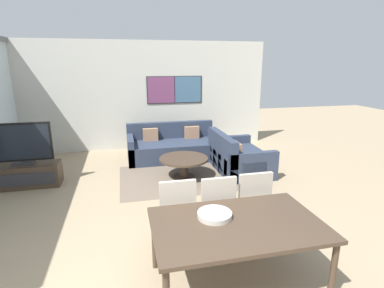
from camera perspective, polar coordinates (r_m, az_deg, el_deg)
name	(u,v)px	position (r m, az deg, el deg)	size (l,w,h in m)	color
wall_back	(140,96)	(8.03, -9.95, 8.99)	(6.87, 0.09, 2.80)	silver
area_rug	(184,177)	(6.12, -1.57, -6.29)	(2.54, 1.80, 0.01)	#706051
tv_console	(25,175)	(6.44, -29.14, -5.23)	(1.23, 0.47, 0.43)	#423326
television	(21,144)	(6.27, -29.85, -0.04)	(1.08, 0.20, 0.79)	#2D2D33
sofa_main	(173,147)	(7.29, -3.71, -0.54)	(2.15, 0.99, 0.82)	#2D384C
sofa_side	(237,159)	(6.47, 8.48, -2.76)	(0.99, 1.49, 0.82)	#2D384C
coffee_table	(184,163)	(6.02, -1.59, -3.57)	(0.98, 0.98, 0.41)	#423326
dining_table	(237,228)	(3.13, 8.59, -15.60)	(1.69, 1.05, 0.73)	#423326
dining_chair_left	(176,212)	(3.70, -2.99, -12.77)	(0.46, 0.46, 0.97)	#B2A899
dining_chair_centre	(215,208)	(3.79, 4.47, -12.10)	(0.46, 0.46, 0.97)	#B2A899
dining_chair_right	(251,203)	(3.98, 11.09, -10.93)	(0.46, 0.46, 0.97)	#B2A899
fruit_bowl	(215,214)	(3.15, 4.33, -13.22)	(0.36, 0.36, 0.05)	#B7B2A8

